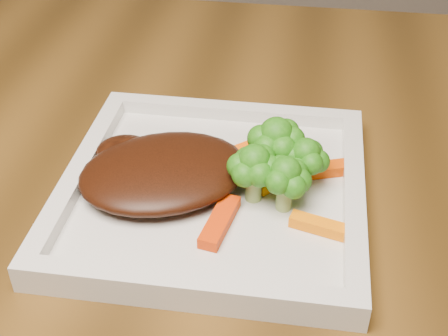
# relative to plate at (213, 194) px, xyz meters

# --- Properties ---
(plate) EXTENTS (0.27, 0.27, 0.01)m
(plate) POSITION_rel_plate_xyz_m (0.00, 0.00, 0.00)
(plate) COLOR silver
(plate) RESTS_ON dining_table
(steak) EXTENTS (0.19, 0.18, 0.03)m
(steak) POSITION_rel_plate_xyz_m (-0.05, -0.00, 0.02)
(steak) COLOR black
(steak) RESTS_ON plate
(broccoli_0) EXTENTS (0.07, 0.07, 0.07)m
(broccoli_0) POSITION_rel_plate_xyz_m (0.05, 0.03, 0.04)
(broccoli_0) COLOR #2E6811
(broccoli_0) RESTS_ON plate
(broccoli_1) EXTENTS (0.06, 0.06, 0.06)m
(broccoli_1) POSITION_rel_plate_xyz_m (0.08, 0.01, 0.04)
(broccoli_1) COLOR #156210
(broccoli_1) RESTS_ON plate
(broccoli_2) EXTENTS (0.05, 0.05, 0.06)m
(broccoli_2) POSITION_rel_plate_xyz_m (0.07, -0.02, 0.04)
(broccoli_2) COLOR #386E12
(broccoli_2) RESTS_ON plate
(broccoli_3) EXTENTS (0.06, 0.06, 0.06)m
(broccoli_3) POSITION_rel_plate_xyz_m (0.04, -0.01, 0.04)
(broccoli_3) COLOR #2C5C0F
(broccoli_3) RESTS_ON plate
(carrot_1) EXTENTS (0.05, 0.03, 0.01)m
(carrot_1) POSITION_rel_plate_xyz_m (0.10, -0.04, 0.01)
(carrot_1) COLOR orange
(carrot_1) RESTS_ON plate
(carrot_2) EXTENTS (0.03, 0.07, 0.01)m
(carrot_2) POSITION_rel_plate_xyz_m (0.01, -0.05, 0.01)
(carrot_2) COLOR red
(carrot_2) RESTS_ON plate
(carrot_3) EXTENTS (0.06, 0.03, 0.01)m
(carrot_3) POSITION_rel_plate_xyz_m (0.10, 0.04, 0.01)
(carrot_3) COLOR #C84003
(carrot_3) RESTS_ON plate
(carrot_4) EXTENTS (0.05, 0.04, 0.01)m
(carrot_4) POSITION_rel_plate_xyz_m (0.01, 0.05, 0.01)
(carrot_4) COLOR #FF5904
(carrot_4) RESTS_ON plate
(carrot_6) EXTENTS (0.05, 0.05, 0.01)m
(carrot_6) POSITION_rel_plate_xyz_m (0.06, 0.02, 0.01)
(carrot_6) COLOR orange
(carrot_6) RESTS_ON plate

